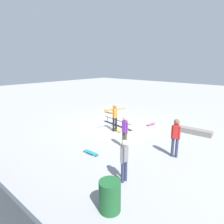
% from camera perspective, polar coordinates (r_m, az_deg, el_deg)
% --- Properties ---
extents(ground_plane, '(60.00, 60.00, 0.00)m').
position_cam_1_polar(ground_plane, '(12.95, 1.64, -3.88)').
color(ground_plane, '#9E9EA3').
extents(grind_rail, '(2.67, 0.68, 0.39)m').
position_cam_1_polar(grind_rail, '(12.89, 1.47, -3.18)').
color(grind_rail, black).
rests_on(grind_rail, ground_plane).
extents(skate_ledge, '(1.93, 0.59, 0.30)m').
position_cam_1_polar(skate_ledge, '(12.37, 22.51, -5.13)').
color(skate_ledge, gray).
rests_on(skate_ledge, ground_plane).
extents(skater_main, '(0.65, 1.22, 1.64)m').
position_cam_1_polar(skater_main, '(11.65, 0.84, -1.04)').
color(skater_main, black).
rests_on(skater_main, ground_plane).
extents(skateboard_main, '(0.82, 0.43, 0.09)m').
position_cam_1_polar(skateboard_main, '(11.95, 1.29, -5.06)').
color(skateboard_main, yellow).
rests_on(skateboard_main, ground_plane).
extents(bystander_red_shirt, '(0.39, 0.24, 1.70)m').
position_cam_1_polar(bystander_red_shirt, '(8.88, 17.76, -6.54)').
color(bystander_red_shirt, '#2D3351').
rests_on(bystander_red_shirt, ground_plane).
extents(bystander_purple_shirt, '(0.36, 0.22, 1.57)m').
position_cam_1_polar(bystander_purple_shirt, '(9.38, 3.66, -5.22)').
color(bystander_purple_shirt, brown).
rests_on(bystander_purple_shirt, ground_plane).
extents(bystander_grey_shirt, '(0.21, 0.35, 1.52)m').
position_cam_1_polar(bystander_grey_shirt, '(6.83, 3.55, -13.16)').
color(bystander_grey_shirt, '#2D3351').
rests_on(bystander_grey_shirt, ground_plane).
extents(loose_skateboard_teal, '(0.81, 0.28, 0.09)m').
position_cam_1_polar(loose_skateboard_teal, '(9.09, -6.08, -11.50)').
color(loose_skateboard_teal, teal).
rests_on(loose_skateboard_teal, ground_plane).
extents(loose_skateboard_pink, '(0.32, 0.82, 0.09)m').
position_cam_1_polar(loose_skateboard_pink, '(13.26, 11.16, -3.39)').
color(loose_skateboard_pink, '#E05993').
rests_on(loose_skateboard_pink, ground_plane).
extents(loose_skateboard_orange, '(0.80, 0.26, 0.09)m').
position_cam_1_polar(loose_skateboard_orange, '(16.12, -1.02, -0.01)').
color(loose_skateboard_orange, orange).
rests_on(loose_skateboard_orange, ground_plane).
extents(trash_bin, '(0.60, 0.60, 0.89)m').
position_cam_1_polar(trash_bin, '(5.87, -0.63, -22.98)').
color(trash_bin, '#1E592D').
rests_on(trash_bin, ground_plane).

